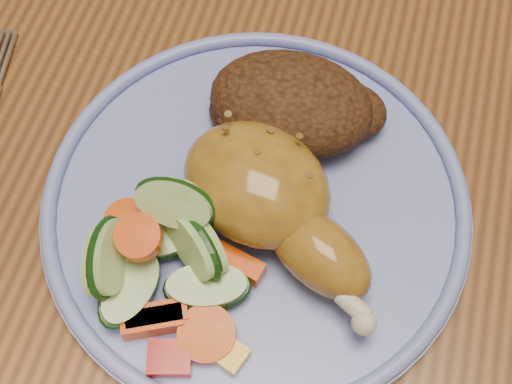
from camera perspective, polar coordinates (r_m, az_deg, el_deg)
ground at (r=1.21m, az=2.62°, el=-13.04°), size 4.00×4.00×0.00m
dining_table at (r=0.59m, az=5.24°, el=3.44°), size 0.90×1.40×0.75m
plate at (r=0.47m, az=-0.00°, el=-1.20°), size 0.28×0.28×0.01m
plate_rim at (r=0.46m, az=-0.00°, el=-0.58°), size 0.28×0.28×0.01m
chicken_leg at (r=0.43m, az=1.24°, el=-0.64°), size 0.15×0.13×0.05m
rice_pilaf at (r=0.48m, az=3.12°, el=6.95°), size 0.12×0.08×0.05m
vegetable_pile at (r=0.43m, az=-7.34°, el=-5.54°), size 0.12×0.12×0.06m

